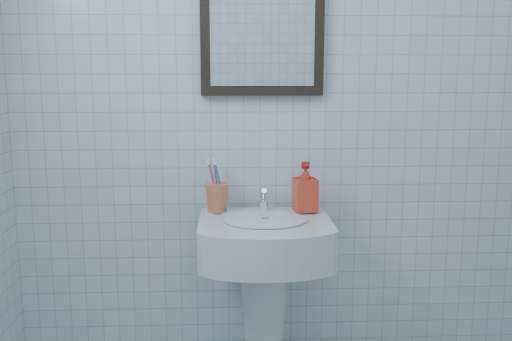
{
  "coord_description": "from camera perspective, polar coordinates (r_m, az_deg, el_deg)",
  "views": [
    {
      "loc": [
        -0.19,
        -1.17,
        1.33
      ],
      "look_at": [
        -0.1,
        0.86,
        0.98
      ],
      "focal_mm": 40.0,
      "sensor_mm": 36.0,
      "label": 1
    }
  ],
  "objects": [
    {
      "name": "wall_back",
      "position": [
        2.38,
        2.1,
        7.76
      ],
      "size": [
        2.2,
        0.02,
        2.5
      ],
      "primitive_type": "cube",
      "color": "silver",
      "rests_on": "ground"
    },
    {
      "name": "washbasin",
      "position": [
        2.31,
        0.86,
        -10.71
      ],
      "size": [
        0.51,
        0.37,
        0.78
      ],
      "color": "silver",
      "rests_on": "ground"
    },
    {
      "name": "faucet",
      "position": [
        2.31,
        0.74,
        -3.11
      ],
      "size": [
        0.04,
        0.09,
        0.1
      ],
      "color": "silver",
      "rests_on": "washbasin"
    },
    {
      "name": "toothbrush_cup",
      "position": [
        2.31,
        -3.91,
        -2.71
      ],
      "size": [
        0.1,
        0.1,
        0.11
      ],
      "primitive_type": null,
      "rotation": [
        0.0,
        0.0,
        0.06
      ],
      "color": "#E16E3E",
      "rests_on": "washbasin"
    },
    {
      "name": "soap_dispenser",
      "position": [
        2.31,
        4.94,
        -1.65
      ],
      "size": [
        0.1,
        0.1,
        0.2
      ],
      "primitive_type": "imported",
      "rotation": [
        0.0,
        0.0,
        0.15
      ],
      "color": "red",
      "rests_on": "washbasin"
    },
    {
      "name": "wall_mirror",
      "position": [
        2.37,
        0.63,
        15.01
      ],
      "size": [
        0.5,
        0.04,
        0.62
      ],
      "color": "black",
      "rests_on": "wall_back"
    }
  ]
}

